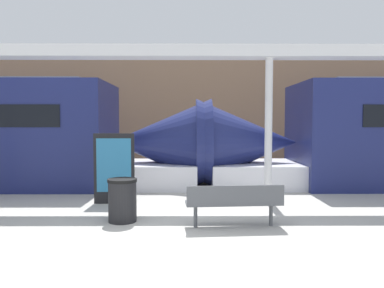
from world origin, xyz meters
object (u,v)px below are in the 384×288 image
at_px(bench_near, 234,201).
at_px(trash_bin, 122,200).
at_px(support_column_near, 268,130).
at_px(poster_board, 114,168).

height_order(bench_near, trash_bin, trash_bin).
bearing_deg(bench_near, support_column_near, 60.30).
xyz_separation_m(bench_near, support_column_near, (1.09, 2.29, 1.23)).
distance_m(bench_near, support_column_near, 2.82).
height_order(trash_bin, poster_board, poster_board).
bearing_deg(trash_bin, bench_near, -11.58).
xyz_separation_m(trash_bin, poster_board, (-0.48, 1.61, 0.42)).
distance_m(trash_bin, support_column_near, 3.93).
bearing_deg(trash_bin, poster_board, 106.62).
height_order(bench_near, poster_board, poster_board).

